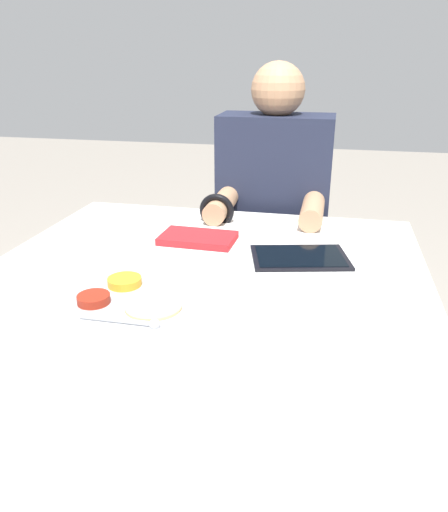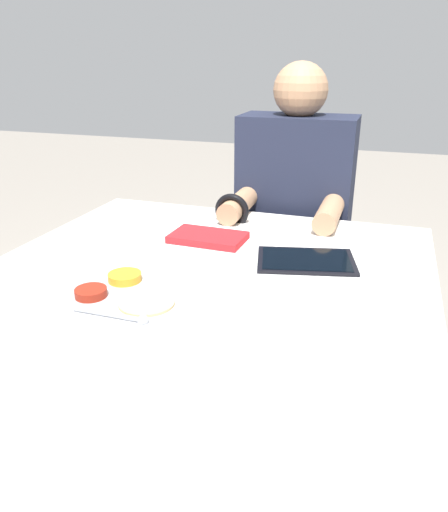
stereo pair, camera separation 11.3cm
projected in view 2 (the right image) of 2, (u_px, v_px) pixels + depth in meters
ground_plane at (209, 488)px, 1.48m from camera, size 12.00×12.00×0.00m
dining_table at (208, 389)px, 1.35m from camera, size 1.07×1.00×0.71m
thali_tray at (125, 297)px, 1.06m from camera, size 0.32×0.32×0.03m
red_notebook at (208, 238)px, 1.40m from camera, size 0.21×0.13×0.02m
tablet_device at (306, 260)px, 1.26m from camera, size 0.27×0.22×0.01m
person_diner at (292, 245)px, 1.82m from camera, size 0.39×0.43×1.18m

